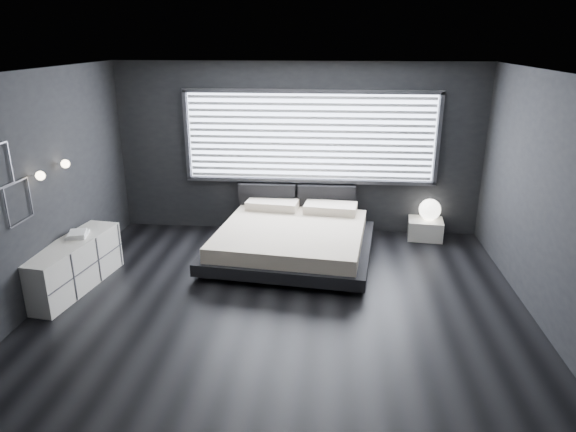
{
  "coord_description": "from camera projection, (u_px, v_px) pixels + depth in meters",
  "views": [
    {
      "loc": [
        0.55,
        -5.56,
        3.16
      ],
      "look_at": [
        0.0,
        0.85,
        0.9
      ],
      "focal_mm": 32.0,
      "sensor_mm": 36.0,
      "label": 1
    }
  ],
  "objects": [
    {
      "name": "room",
      "position": [
        282.0,
        199.0,
        5.86
      ],
      "size": [
        6.04,
        6.0,
        2.8
      ],
      "color": "black",
      "rests_on": "ground"
    },
    {
      "name": "window",
      "position": [
        310.0,
        137.0,
        8.31
      ],
      "size": [
        4.14,
        0.09,
        1.52
      ],
      "color": "white",
      "rests_on": "ground"
    },
    {
      "name": "headboard",
      "position": [
        297.0,
        199.0,
        8.62
      ],
      "size": [
        1.96,
        0.16,
        0.52
      ],
      "color": "black",
      "rests_on": "ground"
    },
    {
      "name": "sconce_near",
      "position": [
        40.0,
        176.0,
        6.07
      ],
      "size": [
        0.18,
        0.11,
        0.11
      ],
      "color": "silver",
      "rests_on": "ground"
    },
    {
      "name": "sconce_far",
      "position": [
        65.0,
        164.0,
        6.64
      ],
      "size": [
        0.18,
        0.11,
        0.11
      ],
      "color": "silver",
      "rests_on": "ground"
    },
    {
      "name": "wall_art_lower",
      "position": [
        19.0,
        202.0,
        5.82
      ],
      "size": [
        0.01,
        0.48,
        0.48
      ],
      "color": "#47474C",
      "rests_on": "ground"
    },
    {
      "name": "bed",
      "position": [
        292.0,
        238.0,
        7.73
      ],
      "size": [
        2.59,
        2.49,
        0.61
      ],
      "color": "black",
      "rests_on": "ground"
    },
    {
      "name": "nightstand",
      "position": [
        425.0,
        229.0,
        8.45
      ],
      "size": [
        0.6,
        0.52,
        0.32
      ],
      "primitive_type": "cube",
      "rotation": [
        0.0,
        0.0,
        -0.11
      ],
      "color": "silver",
      "rests_on": "ground"
    },
    {
      "name": "orb_lamp",
      "position": [
        430.0,
        210.0,
        8.34
      ],
      "size": [
        0.35,
        0.35,
        0.35
      ],
      "primitive_type": "sphere",
      "color": "white",
      "rests_on": "nightstand"
    },
    {
      "name": "dresser",
      "position": [
        73.0,
        265.0,
        6.72
      ],
      "size": [
        0.68,
        1.67,
        0.65
      ],
      "color": "silver",
      "rests_on": "ground"
    },
    {
      "name": "book_stack",
      "position": [
        78.0,
        234.0,
        6.8
      ],
      "size": [
        0.31,
        0.37,
        0.07
      ],
      "color": "silver",
      "rests_on": "dresser"
    }
  ]
}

